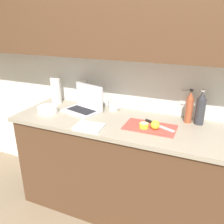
% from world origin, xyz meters
% --- Properties ---
extents(ground_plane, '(12.00, 12.00, 0.00)m').
position_xyz_m(ground_plane, '(0.00, 0.00, 0.00)').
color(ground_plane, '#847056').
rests_on(ground_plane, ground).
extents(wall_back, '(5.20, 0.38, 2.60)m').
position_xyz_m(wall_back, '(-0.00, 0.25, 1.56)').
color(wall_back, white).
rests_on(wall_back, ground_plane).
extents(counter_unit, '(2.43, 0.64, 0.91)m').
position_xyz_m(counter_unit, '(0.02, 0.00, 0.47)').
color(counter_unit, brown).
rests_on(counter_unit, ground_plane).
extents(laptop, '(0.38, 0.31, 0.25)m').
position_xyz_m(laptop, '(-0.67, 0.10, 0.97)').
color(laptop, silver).
rests_on(laptop, counter_unit).
extents(cutting_board, '(0.41, 0.24, 0.01)m').
position_xyz_m(cutting_board, '(-0.01, -0.02, 0.91)').
color(cutting_board, '#D1473D').
rests_on(cutting_board, counter_unit).
extents(knife, '(0.26, 0.14, 0.02)m').
position_xyz_m(knife, '(0.02, 0.03, 0.93)').
color(knife, silver).
rests_on(knife, cutting_board).
extents(lemon_half_cut, '(0.07, 0.07, 0.04)m').
position_xyz_m(lemon_half_cut, '(-0.05, -0.06, 0.94)').
color(lemon_half_cut, yellow).
rests_on(lemon_half_cut, cutting_board).
extents(lemon_whole_beside, '(0.07, 0.07, 0.07)m').
position_xyz_m(lemon_whole_beside, '(0.04, -0.05, 0.95)').
color(lemon_whole_beside, yellow).
rests_on(lemon_whole_beside, cutting_board).
extents(bottle_green_soda, '(0.08, 0.08, 0.30)m').
position_xyz_m(bottle_green_soda, '(0.34, 0.21, 1.05)').
color(bottle_green_soda, '#333338').
rests_on(bottle_green_soda, counter_unit).
extents(bottle_oil_tall, '(0.06, 0.06, 0.29)m').
position_xyz_m(bottle_oil_tall, '(0.26, 0.21, 1.04)').
color(bottle_oil_tall, '#A34C2D').
rests_on(bottle_oil_tall, counter_unit).
extents(measuring_cup, '(0.11, 0.09, 0.10)m').
position_xyz_m(measuring_cup, '(-0.43, 0.22, 0.96)').
color(measuring_cup, silver).
rests_on(measuring_cup, counter_unit).
extents(bowl_white, '(0.19, 0.19, 0.06)m').
position_xyz_m(bowl_white, '(-0.97, -0.07, 0.94)').
color(bowl_white, white).
rests_on(bowl_white, counter_unit).
extents(paper_towel_roll, '(0.10, 0.10, 0.26)m').
position_xyz_m(paper_towel_roll, '(-1.06, 0.20, 1.04)').
color(paper_towel_roll, white).
rests_on(paper_towel_roll, counter_unit).
extents(dish_towel, '(0.23, 0.18, 0.02)m').
position_xyz_m(dish_towel, '(-0.45, -0.23, 0.92)').
color(dish_towel, white).
rests_on(dish_towel, counter_unit).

